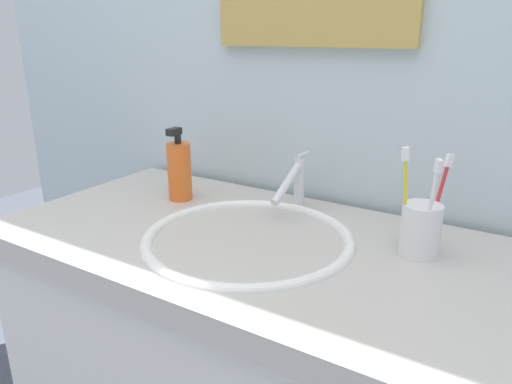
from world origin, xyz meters
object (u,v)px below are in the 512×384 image
object	(u,v)px
toothbrush_yellow	(405,194)
toothbrush_white	(431,203)
toothbrush_cup	(420,230)
soap_dispenser	(179,170)
faucet	(295,182)
toothbrush_red	(439,196)

from	to	relation	value
toothbrush_yellow	toothbrush_white	world-z (taller)	toothbrush_yellow
toothbrush_cup	soap_dispenser	bearing A→B (deg)	179.22
faucet	toothbrush_red	world-z (taller)	toothbrush_red
faucet	soap_dispenser	world-z (taller)	soap_dispenser
toothbrush_red	toothbrush_white	bearing A→B (deg)	-90.63
faucet	soap_dispenser	distance (m)	0.28
faucet	toothbrush_white	size ratio (longest dim) A/B	0.86
toothbrush_cup	soap_dispenser	size ratio (longest dim) A/B	0.55
toothbrush_white	toothbrush_red	size ratio (longest dim) A/B	1.04
faucet	toothbrush_white	xyz separation A→B (m)	(0.32, -0.11, 0.05)
faucet	soap_dispenser	xyz separation A→B (m)	(-0.27, -0.08, 0.01)
faucet	toothbrush_yellow	bearing A→B (deg)	-21.11
faucet	soap_dispenser	size ratio (longest dim) A/B	0.90
toothbrush_cup	toothbrush_red	distance (m)	0.07
toothbrush_red	soap_dispenser	xyz separation A→B (m)	(-0.59, -0.03, -0.03)
faucet	toothbrush_red	xyz separation A→B (m)	(0.32, -0.05, 0.04)
toothbrush_white	toothbrush_red	world-z (taller)	toothbrush_white
toothbrush_cup	faucet	bearing A→B (deg)	163.58
toothbrush_white	soap_dispenser	distance (m)	0.59
toothbrush_cup	toothbrush_red	xyz separation A→B (m)	(0.02, 0.04, 0.06)
toothbrush_yellow	toothbrush_white	distance (m)	0.05
faucet	toothbrush_yellow	distance (m)	0.30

